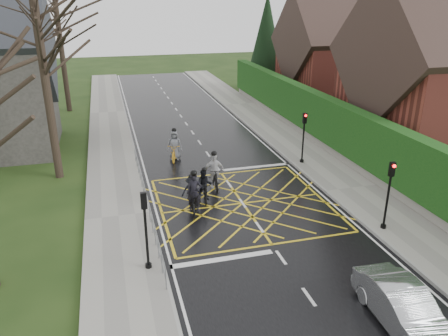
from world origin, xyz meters
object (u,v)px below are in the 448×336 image
cyclist_front (214,175)px  cyclist_lead (175,149)px  cyclist_rear (195,199)px  cyclist_back (205,188)px  car (403,308)px  cyclist_mid (192,194)px

cyclist_front → cyclist_lead: 5.06m
cyclist_rear → cyclist_front: cyclist_rear is taller
cyclist_back → car: cyclist_back is taller
cyclist_front → car: (3.03, -11.70, -0.10)m
cyclist_back → cyclist_rear: bearing=-114.7°
cyclist_back → cyclist_front: 1.56m
cyclist_mid → cyclist_lead: (0.27, 6.61, 0.11)m
cyclist_front → car: size_ratio=0.53×
cyclist_rear → cyclist_mid: bearing=103.6°
cyclist_mid → cyclist_front: size_ratio=0.81×
cyclist_mid → car: size_ratio=0.43×
cyclist_back → car: 11.08m
cyclist_back → cyclist_lead: (-0.48, 6.20, 0.05)m
cyclist_back → cyclist_lead: cyclist_lead is taller
cyclist_rear → cyclist_back: bearing=69.0°
car → cyclist_rear: bearing=119.2°
cyclist_front → cyclist_rear: bearing=-118.1°
cyclist_back → car: bearing=-60.5°
cyclist_lead → cyclist_front: bearing=-58.6°
cyclist_mid → cyclist_lead: 6.61m
cyclist_rear → cyclist_mid: 0.71m
cyclist_rear → car: 10.36m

